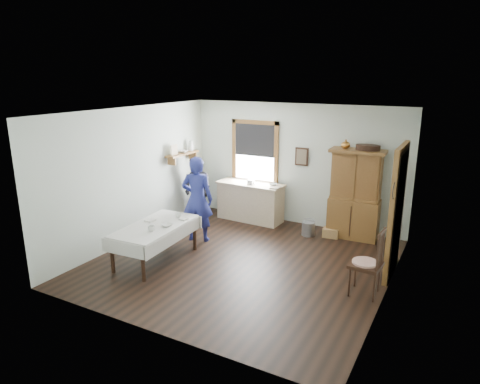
# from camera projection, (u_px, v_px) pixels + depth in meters

# --- Properties ---
(room) EXTENTS (5.01, 5.01, 2.70)m
(room) POSITION_uv_depth(u_px,v_px,m) (243.00, 191.00, 7.43)
(room) COLOR black
(room) RESTS_ON ground
(window) EXTENTS (1.18, 0.07, 1.48)m
(window) POSITION_uv_depth(u_px,v_px,m) (255.00, 149.00, 9.90)
(window) COLOR white
(window) RESTS_ON room
(doorway) EXTENTS (0.09, 1.14, 2.22)m
(doorway) POSITION_uv_depth(u_px,v_px,m) (398.00, 208.00, 7.07)
(doorway) COLOR #4E4337
(doorway) RESTS_ON room
(wall_shelf) EXTENTS (0.24, 1.00, 0.44)m
(wall_shelf) POSITION_uv_depth(u_px,v_px,m) (183.00, 153.00, 9.76)
(wall_shelf) COLOR olive
(wall_shelf) RESTS_ON room
(framed_picture) EXTENTS (0.30, 0.04, 0.40)m
(framed_picture) POSITION_uv_depth(u_px,v_px,m) (302.00, 157.00, 9.39)
(framed_picture) COLOR black
(framed_picture) RESTS_ON room
(rug_beater) EXTENTS (0.01, 0.27, 0.27)m
(rug_beater) POSITION_uv_depth(u_px,v_px,m) (395.00, 183.00, 6.46)
(rug_beater) COLOR black
(rug_beater) RESTS_ON room
(work_counter) EXTENTS (1.57, 0.65, 0.89)m
(work_counter) POSITION_uv_depth(u_px,v_px,m) (250.00, 202.00, 9.92)
(work_counter) COLOR #CAB58C
(work_counter) RESTS_ON room
(china_hutch) EXTENTS (1.11, 0.56, 1.85)m
(china_hutch) POSITION_uv_depth(u_px,v_px,m) (355.00, 194.00, 8.74)
(china_hutch) COLOR olive
(china_hutch) RESTS_ON room
(dining_table) EXTENTS (1.00, 1.76, 0.68)m
(dining_table) POSITION_uv_depth(u_px,v_px,m) (156.00, 243.00, 7.77)
(dining_table) COLOR silver
(dining_table) RESTS_ON room
(spindle_chair) EXTENTS (0.53, 0.53, 1.08)m
(spindle_chair) POSITION_uv_depth(u_px,v_px,m) (366.00, 262.00, 6.52)
(spindle_chair) COLOR black
(spindle_chair) RESTS_ON room
(pail) EXTENTS (0.35, 0.35, 0.30)m
(pail) POSITION_uv_depth(u_px,v_px,m) (308.00, 229.00, 9.04)
(pail) COLOR gray
(pail) RESTS_ON room
(wicker_basket) EXTENTS (0.35, 0.26, 0.19)m
(wicker_basket) POSITION_uv_depth(u_px,v_px,m) (331.00, 233.00, 8.96)
(wicker_basket) COLOR #A8794C
(wicker_basket) RESTS_ON room
(woman_blue) EXTENTS (0.68, 0.55, 1.62)m
(woman_blue) POSITION_uv_depth(u_px,v_px,m) (197.00, 202.00, 8.62)
(woman_blue) COLOR navy
(woman_blue) RESTS_ON room
(figure_dark) EXTENTS (0.73, 0.61, 1.37)m
(figure_dark) POSITION_uv_depth(u_px,v_px,m) (198.00, 191.00, 9.92)
(figure_dark) COLOR black
(figure_dark) RESTS_ON room
(table_cup_a) EXTENTS (0.15, 0.15, 0.09)m
(table_cup_a) POSITION_uv_depth(u_px,v_px,m) (151.00, 229.00, 7.38)
(table_cup_a) COLOR silver
(table_cup_a) RESTS_ON dining_table
(table_cup_b) EXTENTS (0.12, 0.12, 0.10)m
(table_cup_b) POSITION_uv_depth(u_px,v_px,m) (178.00, 215.00, 8.05)
(table_cup_b) COLOR silver
(table_cup_b) RESTS_ON dining_table
(table_bowl) EXTENTS (0.26, 0.26, 0.06)m
(table_bowl) POSITION_uv_depth(u_px,v_px,m) (167.00, 225.00, 7.62)
(table_bowl) COLOR silver
(table_bowl) RESTS_ON dining_table
(counter_book) EXTENTS (0.18, 0.23, 0.02)m
(counter_book) POSITION_uv_depth(u_px,v_px,m) (271.00, 187.00, 9.43)
(counter_book) COLOR brown
(counter_book) RESTS_ON work_counter
(counter_bowl) EXTENTS (0.21, 0.21, 0.06)m
(counter_bowl) POSITION_uv_depth(u_px,v_px,m) (273.00, 185.00, 9.55)
(counter_bowl) COLOR silver
(counter_bowl) RESTS_ON work_counter
(shelf_bowl) EXTENTS (0.22, 0.22, 0.05)m
(shelf_bowl) POSITION_uv_depth(u_px,v_px,m) (183.00, 151.00, 9.77)
(shelf_bowl) COLOR silver
(shelf_bowl) RESTS_ON wall_shelf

